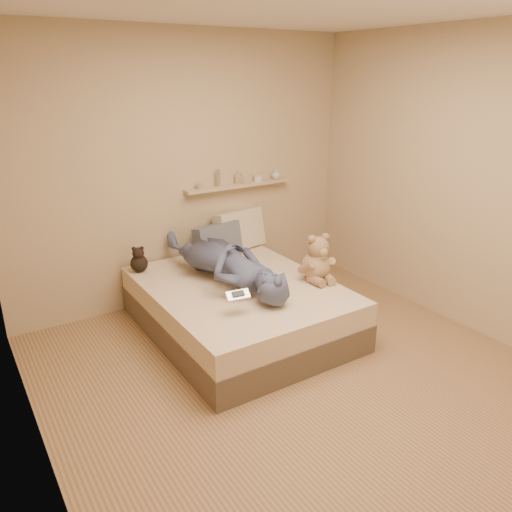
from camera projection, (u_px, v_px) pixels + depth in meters
room at (308, 214)px, 3.35m from camera, size 3.80×3.80×3.80m
bed at (239, 307)px, 4.46m from camera, size 1.50×1.90×0.45m
game_console at (238, 295)px, 3.78m from camera, size 0.19×0.10×0.06m
teddy_bear at (317, 261)px, 4.41m from camera, size 0.36×0.35×0.44m
dark_plush at (139, 261)px, 4.62m from camera, size 0.16×0.16×0.25m
pillow_cream at (240, 230)px, 5.22m from camera, size 0.58×0.33×0.42m
pillow_grey at (218, 241)px, 4.95m from camera, size 0.53×0.29×0.36m
person at (226, 261)px, 4.39m from camera, size 0.68×1.59×0.37m
wall_shelf at (239, 185)px, 5.15m from camera, size 1.20×0.12×0.03m
shelf_bottles at (252, 177)px, 5.21m from camera, size 0.99×0.09×0.18m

